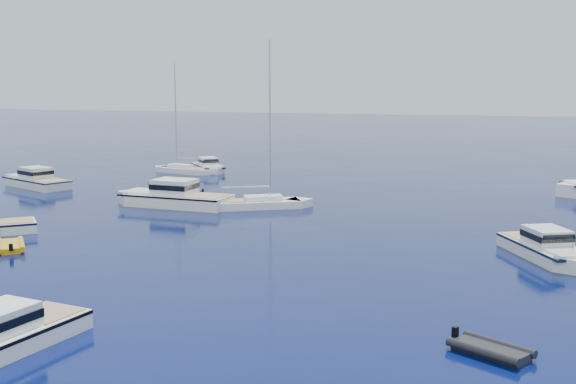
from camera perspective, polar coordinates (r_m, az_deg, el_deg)
name	(u,v)px	position (r m, az deg, el deg)	size (l,w,h in m)	color
ground	(188,309)	(36.49, -7.70, -8.86)	(400.00, 400.00, 0.00)	#091359
motor_cruiser_right	(547,259)	(48.56, 19.26, -4.85)	(2.81, 9.20, 2.41)	silver
motor_cruiser_centre	(173,206)	(65.34, -8.85, -1.08)	(3.53, 11.54, 3.03)	white
motor_cruiser_far_l	(35,187)	(80.26, -18.82, 0.37)	(3.07, 10.04, 2.64)	silver
motor_cruiser_horizon	(209,171)	(89.50, -6.10, 1.60)	(2.47, 8.08, 2.12)	white
sailboat_centre	(259,208)	(63.72, -2.27, -1.23)	(2.61, 10.03, 14.74)	white
sailboat_far_l	(183,173)	(88.30, -8.07, 1.46)	(2.34, 9.01, 13.24)	white
tender_yellow	(11,249)	(51.66, -20.51, -4.12)	(2.05, 3.76, 0.95)	#EAA40D
tender_grey_near	(490,355)	(31.53, 15.27, -11.96)	(1.89, 3.40, 0.95)	black
tender_grey_far	(181,197)	(70.27, -8.20, -0.38)	(2.19, 4.08, 0.95)	black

